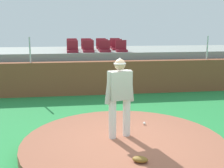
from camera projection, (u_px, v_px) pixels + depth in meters
ground_plane at (124, 150)px, 6.58m from camera, size 60.00×60.00×0.00m
pitchers_mound at (124, 145)px, 6.55m from camera, size 4.57×4.57×0.23m
pitcher at (120, 92)px, 6.53m from camera, size 0.73×0.41×1.84m
baseball at (144, 123)px, 7.54m from camera, size 0.07×0.07×0.07m
fielding_glove at (140, 159)px, 5.49m from camera, size 0.36×0.31×0.11m
brick_barrier at (100, 78)px, 11.75m from camera, size 16.95×0.40×1.33m
fence_post_left at (30, 50)px, 11.15m from camera, size 0.06×0.06×0.98m
fence_post_right at (207, 48)px, 12.14m from camera, size 0.06×0.06×0.98m
bleacher_platform at (95, 66)px, 14.12m from camera, size 16.62×3.81×1.60m
stadium_chair_0 at (72, 49)px, 12.42m from camera, size 0.48×0.44×0.50m
stadium_chair_1 at (88, 48)px, 12.53m from camera, size 0.48×0.44×0.50m
stadium_chair_2 at (105, 48)px, 12.64m from camera, size 0.48×0.44×0.50m
stadium_chair_3 at (121, 48)px, 12.74m from camera, size 0.48×0.44×0.50m
stadium_chair_4 at (72, 47)px, 13.31m from camera, size 0.48×0.44×0.50m
stadium_chair_5 at (88, 47)px, 13.41m from camera, size 0.48×0.44×0.50m
stadium_chair_6 at (103, 47)px, 13.50m from camera, size 0.48×0.44×0.50m
stadium_chair_7 at (117, 47)px, 13.62m from camera, size 0.48×0.44×0.50m
stadium_chair_8 at (72, 46)px, 14.21m from camera, size 0.48×0.44×0.50m
stadium_chair_9 at (86, 45)px, 14.27m from camera, size 0.48×0.44×0.50m
stadium_chair_10 at (101, 45)px, 14.37m from camera, size 0.48×0.44×0.50m
stadium_chair_11 at (115, 45)px, 14.51m from camera, size 0.48×0.44×0.50m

